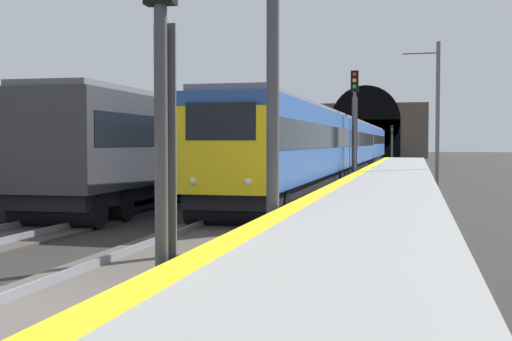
{
  "coord_description": "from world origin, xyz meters",
  "views": [
    {
      "loc": [
        -7.57,
        -4.9,
        2.32
      ],
      "look_at": [
        15.2,
        0.63,
        1.32
      ],
      "focal_mm": 46.28,
      "sensor_mm": 36.0,
      "label": 1
    }
  ],
  "objects_px": {
    "train_main_approaching": "(344,144)",
    "railway_signal_near": "(161,82)",
    "train_adjacent_platform": "(274,143)",
    "railway_signal_mid": "(354,118)",
    "overhead_signal_gantry": "(96,11)",
    "railway_signal_far": "(392,139)",
    "catenary_mast_near": "(437,112)"
  },
  "relations": [
    {
      "from": "train_main_approaching",
      "to": "railway_signal_near",
      "type": "bearing_deg",
      "value": 2.81
    },
    {
      "from": "train_adjacent_platform",
      "to": "railway_signal_mid",
      "type": "distance_m",
      "value": 13.39
    },
    {
      "from": "train_main_approaching",
      "to": "overhead_signal_gantry",
      "type": "relative_size",
      "value": 6.95
    },
    {
      "from": "railway_signal_far",
      "to": "overhead_signal_gantry",
      "type": "bearing_deg",
      "value": -3.35
    },
    {
      "from": "train_main_approaching",
      "to": "catenary_mast_near",
      "type": "bearing_deg",
      "value": 31.38
    },
    {
      "from": "railway_signal_near",
      "to": "catenary_mast_near",
      "type": "height_order",
      "value": "catenary_mast_near"
    },
    {
      "from": "train_main_approaching",
      "to": "catenary_mast_near",
      "type": "xyz_separation_m",
      "value": [
        -9.81,
        -5.97,
        1.74
      ]
    },
    {
      "from": "train_adjacent_platform",
      "to": "railway_signal_near",
      "type": "distance_m",
      "value": 38.07
    },
    {
      "from": "railway_signal_mid",
      "to": "train_adjacent_platform",
      "type": "bearing_deg",
      "value": -150.33
    },
    {
      "from": "train_main_approaching",
      "to": "train_adjacent_platform",
      "type": "height_order",
      "value": "train_adjacent_platform"
    },
    {
      "from": "overhead_signal_gantry",
      "to": "catenary_mast_near",
      "type": "bearing_deg",
      "value": -20.37
    },
    {
      "from": "railway_signal_near",
      "to": "railway_signal_mid",
      "type": "height_order",
      "value": "railway_signal_mid"
    },
    {
      "from": "overhead_signal_gantry",
      "to": "catenary_mast_near",
      "type": "xyz_separation_m",
      "value": [
        22.45,
        -8.34,
        -1.42
      ]
    },
    {
      "from": "train_main_approaching",
      "to": "railway_signal_far",
      "type": "height_order",
      "value": "railway_signal_far"
    },
    {
      "from": "train_adjacent_platform",
      "to": "catenary_mast_near",
      "type": "distance_m",
      "value": 13.76
    },
    {
      "from": "train_adjacent_platform",
      "to": "overhead_signal_gantry",
      "type": "xyz_separation_m",
      "value": [
        -30.94,
        -2.37,
        3.08
      ]
    },
    {
      "from": "train_main_approaching",
      "to": "train_adjacent_platform",
      "type": "xyz_separation_m",
      "value": [
        -1.32,
        4.74,
        0.08
      ]
    },
    {
      "from": "railway_signal_near",
      "to": "train_main_approaching",
      "type": "bearing_deg",
      "value": -177.25
    },
    {
      "from": "train_adjacent_platform",
      "to": "railway_signal_mid",
      "type": "bearing_deg",
      "value": -151.65
    },
    {
      "from": "train_main_approaching",
      "to": "railway_signal_near",
      "type": "relative_size",
      "value": 12.02
    },
    {
      "from": "railway_signal_near",
      "to": "railway_signal_mid",
      "type": "xyz_separation_m",
      "value": [
        25.9,
        -0.0,
        0.49
      ]
    },
    {
      "from": "railway_signal_near",
      "to": "catenary_mast_near",
      "type": "bearing_deg",
      "value": 171.94
    },
    {
      "from": "train_main_approaching",
      "to": "train_adjacent_platform",
      "type": "distance_m",
      "value": 4.92
    },
    {
      "from": "overhead_signal_gantry",
      "to": "catenary_mast_near",
      "type": "relative_size",
      "value": 1.13
    },
    {
      "from": "train_adjacent_platform",
      "to": "railway_signal_near",
      "type": "relative_size",
      "value": 12.03
    },
    {
      "from": "train_adjacent_platform",
      "to": "railway_signal_near",
      "type": "bearing_deg",
      "value": -171.33
    },
    {
      "from": "railway_signal_near",
      "to": "railway_signal_far",
      "type": "distance_m",
      "value": 78.76
    },
    {
      "from": "train_adjacent_platform",
      "to": "catenary_mast_near",
      "type": "xyz_separation_m",
      "value": [
        -8.49,
        -10.71,
        1.66
      ]
    },
    {
      "from": "railway_signal_near",
      "to": "railway_signal_far",
      "type": "bearing_deg",
      "value": -180.0
    },
    {
      "from": "train_main_approaching",
      "to": "railway_signal_far",
      "type": "bearing_deg",
      "value": 177.39
    },
    {
      "from": "train_main_approaching",
      "to": "railway_signal_mid",
      "type": "bearing_deg",
      "value": 8.28
    },
    {
      "from": "railway_signal_near",
      "to": "overhead_signal_gantry",
      "type": "height_order",
      "value": "overhead_signal_gantry"
    }
  ]
}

